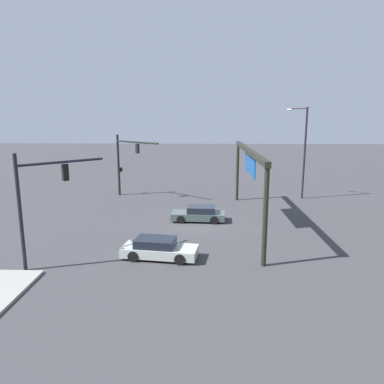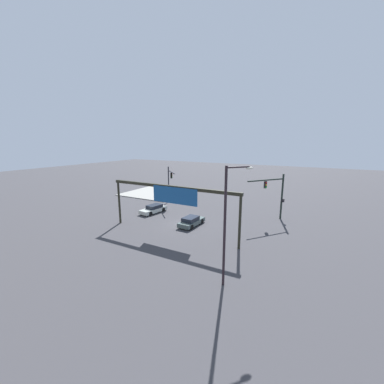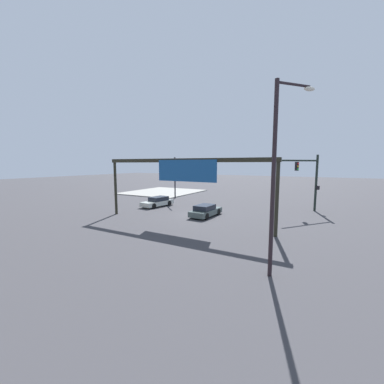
{
  "view_description": "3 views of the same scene",
  "coord_description": "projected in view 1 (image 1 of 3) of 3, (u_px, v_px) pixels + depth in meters",
  "views": [
    {
      "loc": [
        27.6,
        0.29,
        8.2
      ],
      "look_at": [
        -0.33,
        -0.56,
        2.43
      ],
      "focal_mm": 34.04,
      "sensor_mm": 36.0,
      "label": 1
    },
    {
      "loc": [
        -15.27,
        26.33,
        10.84
      ],
      "look_at": [
        0.6,
        -2.4,
        3.92
      ],
      "focal_mm": 22.65,
      "sensor_mm": 36.0,
      "label": 2
    },
    {
      "loc": [
        -11.46,
        22.15,
        5.43
      ],
      "look_at": [
        1.54,
        -1.0,
        2.3
      ],
      "focal_mm": 22.65,
      "sensor_mm": 36.0,
      "label": 3
    }
  ],
  "objects": [
    {
      "name": "streetlamp_curved_arm",
      "position": [
        303.0,
        147.0,
        36.51
      ],
      "size": [
        1.62,
        1.85,
        9.18
      ],
      "rotation": [
        0.0,
        0.0,
        -2.27
      ],
      "color": "black",
      "rests_on": "ground"
    },
    {
      "name": "overhead_sign_gantry",
      "position": [
        249.0,
        162.0,
        27.73
      ],
      "size": [
        16.96,
        0.43,
        5.89
      ],
      "color": "black",
      "rests_on": "ground"
    },
    {
      "name": "traffic_signal_opposite_side",
      "position": [
        126.0,
        157.0,
        37.49
      ],
      "size": [
        4.1,
        4.86,
        6.42
      ],
      "rotation": [
        0.0,
        0.0,
        0.91
      ],
      "color": "black",
      "rests_on": "ground"
    },
    {
      "name": "ground_plane",
      "position": [
        199.0,
        223.0,
        28.68
      ],
      "size": [
        174.88,
        174.88,
        0.0
      ],
      "primitive_type": "plane",
      "color": "#3A393D"
    },
    {
      "name": "sedan_car_waiting_far",
      "position": [
        159.0,
        249.0,
        21.47
      ],
      "size": [
        2.3,
        4.62,
        1.21
      ],
      "rotation": [
        0.0,
        0.0,
        1.43
      ],
      "color": "#B1B8B0",
      "rests_on": "ground"
    },
    {
      "name": "sedan_car_approaching",
      "position": [
        199.0,
        214.0,
        29.17
      ],
      "size": [
        1.99,
        4.3,
        1.21
      ],
      "rotation": [
        0.0,
        0.0,
        -1.62
      ],
      "color": "#42504F",
      "rests_on": "ground"
    },
    {
      "name": "traffic_signal_near_corner",
      "position": [
        40.0,
        192.0,
        19.77
      ],
      "size": [
        3.7,
        3.68,
        6.39
      ],
      "rotation": [
        0.0,
        0.0,
        2.36
      ],
      "color": "black",
      "rests_on": "ground"
    }
  ]
}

